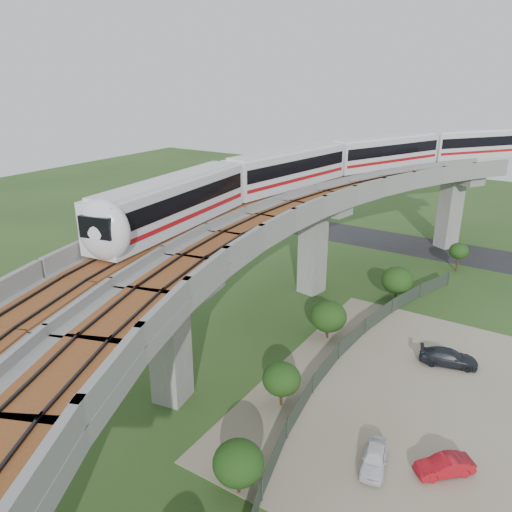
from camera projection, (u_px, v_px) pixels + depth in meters
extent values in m
plane|color=#2B4A1D|center=(247.00, 331.00, 42.59)|extent=(160.00, 160.00, 0.00)
cube|color=#7F725C|center=(402.00, 396.00, 33.95)|extent=(18.00, 26.00, 0.04)
cube|color=#232326|center=(371.00, 238.00, 66.32)|extent=(60.00, 8.00, 0.03)
cube|color=#99968E|center=(449.00, 214.00, 61.70)|extent=(2.86, 2.93, 8.40)
cube|color=#99968E|center=(455.00, 176.00, 60.03)|extent=(7.21, 5.74, 1.20)
cube|color=#99968E|center=(313.00, 252.00, 48.92)|extent=(2.35, 2.51, 8.40)
cube|color=#99968E|center=(315.00, 204.00, 47.25)|extent=(7.31, 3.58, 1.20)
cube|color=#99968E|center=(170.00, 343.00, 32.43)|extent=(2.35, 2.51, 8.40)
cube|color=#99968E|center=(165.00, 275.00, 30.76)|extent=(7.31, 3.58, 1.20)
cube|color=gray|center=(419.00, 172.00, 57.00)|extent=(16.42, 20.91, 0.80)
cube|color=gray|center=(392.00, 159.00, 60.13)|extent=(8.66, 17.08, 1.00)
cube|color=gray|center=(451.00, 170.00, 53.24)|extent=(8.66, 17.08, 1.00)
cube|color=brown|center=(405.00, 165.00, 58.60)|extent=(10.68, 18.08, 0.12)
cube|color=black|center=(405.00, 164.00, 58.56)|extent=(9.69, 17.59, 0.12)
cube|color=brown|center=(435.00, 171.00, 55.08)|extent=(10.68, 18.08, 0.12)
cube|color=black|center=(435.00, 170.00, 55.04)|extent=(9.69, 17.59, 0.12)
cube|color=gray|center=(307.00, 196.00, 45.99)|extent=(11.77, 20.03, 0.80)
cube|color=gray|center=(271.00, 180.00, 48.33)|extent=(3.22, 18.71, 1.00)
cube|color=gray|center=(348.00, 194.00, 43.02)|extent=(3.22, 18.71, 1.00)
cube|color=brown|center=(288.00, 188.00, 47.19)|extent=(5.44, 19.05, 0.12)
cube|color=black|center=(288.00, 187.00, 47.15)|extent=(4.35, 18.88, 0.12)
cube|color=brown|center=(327.00, 195.00, 44.47)|extent=(5.44, 19.05, 0.12)
cube|color=black|center=(327.00, 194.00, 44.43)|extent=(4.35, 18.88, 0.12)
cube|color=gray|center=(175.00, 253.00, 31.54)|extent=(11.77, 20.03, 0.80)
cube|color=gray|center=(119.00, 231.00, 32.85)|extent=(3.22, 18.71, 1.00)
cube|color=gray|center=(236.00, 249.00, 29.61)|extent=(3.22, 18.71, 1.00)
cube|color=brown|center=(146.00, 242.00, 32.21)|extent=(5.44, 19.05, 0.12)
cube|color=black|center=(146.00, 240.00, 32.17)|extent=(4.35, 18.88, 0.12)
cube|color=brown|center=(206.00, 251.00, 30.55)|extent=(5.44, 19.05, 0.12)
cube|color=black|center=(206.00, 249.00, 30.51)|extent=(4.35, 18.88, 0.12)
cube|color=gray|center=(62.00, 439.00, 14.25)|extent=(8.66, 17.08, 1.00)
cube|color=silver|center=(174.00, 203.00, 34.42)|extent=(4.17, 15.19, 3.20)
cube|color=silver|center=(172.00, 179.00, 33.83)|extent=(3.56, 14.39, 0.22)
cube|color=black|center=(173.00, 197.00, 34.26)|extent=(4.17, 14.60, 1.15)
cube|color=#AA1114|center=(174.00, 214.00, 34.68)|extent=(4.17, 14.60, 0.30)
cube|color=black|center=(175.00, 224.00, 34.92)|extent=(3.15, 12.88, 0.28)
cube|color=silver|center=(288.00, 169.00, 46.52)|extent=(4.93, 15.24, 3.20)
cube|color=silver|center=(288.00, 151.00, 45.93)|extent=(4.29, 14.41, 0.22)
cube|color=black|center=(288.00, 164.00, 46.36)|extent=(4.90, 14.65, 1.15)
cube|color=#AA1114|center=(288.00, 177.00, 46.78)|extent=(4.90, 14.65, 0.30)
cube|color=black|center=(288.00, 185.00, 47.03)|extent=(3.80, 12.89, 0.28)
cube|color=silver|center=(385.00, 152.00, 56.22)|extent=(8.36, 14.86, 3.20)
cube|color=silver|center=(387.00, 137.00, 55.63)|extent=(7.57, 13.96, 0.22)
cube|color=black|center=(386.00, 148.00, 56.06)|extent=(8.18, 14.33, 1.15)
cube|color=#AA1114|center=(385.00, 159.00, 56.48)|extent=(8.18, 14.33, 0.30)
cube|color=black|center=(384.00, 165.00, 56.73)|extent=(6.74, 12.48, 0.28)
cube|color=silver|center=(481.00, 144.00, 62.91)|extent=(11.26, 13.55, 3.20)
cube|color=silver|center=(483.00, 130.00, 62.32)|extent=(10.38, 12.63, 0.22)
cube|color=black|center=(482.00, 140.00, 62.76)|extent=(10.94, 13.11, 1.15)
cube|color=#AA1114|center=(480.00, 150.00, 63.17)|extent=(10.94, 13.11, 0.30)
cube|color=black|center=(479.00, 156.00, 63.42)|extent=(9.26, 11.28, 0.28)
ellipsoid|color=silver|center=(104.00, 230.00, 28.12)|extent=(3.64, 2.49, 3.64)
cylinder|color=#2D382D|center=(449.00, 279.00, 51.42)|extent=(0.08, 0.08, 1.50)
cube|color=#2D382D|center=(434.00, 284.00, 50.03)|extent=(1.69, 4.77, 1.40)
cylinder|color=#2D382D|center=(420.00, 291.00, 48.55)|extent=(0.08, 0.08, 1.50)
cube|color=#2D382D|center=(406.00, 298.00, 46.99)|extent=(1.23, 4.91, 1.40)
cylinder|color=#2D382D|center=(393.00, 306.00, 45.35)|extent=(0.08, 0.08, 1.50)
cube|color=#2D382D|center=(379.00, 315.00, 43.63)|extent=(0.75, 4.99, 1.40)
cylinder|color=#2D382D|center=(366.00, 326.00, 41.83)|extent=(0.08, 0.08, 1.50)
cube|color=#2D382D|center=(353.00, 338.00, 39.97)|extent=(0.27, 5.04, 1.40)
cylinder|color=#2D382D|center=(339.00, 351.00, 38.05)|extent=(0.08, 0.08, 1.50)
cube|color=#2D382D|center=(326.00, 367.00, 36.06)|extent=(0.27, 5.04, 1.40)
cylinder|color=#2D382D|center=(313.00, 384.00, 34.02)|extent=(0.08, 0.08, 1.50)
cube|color=#2D382D|center=(301.00, 405.00, 31.93)|extent=(0.75, 4.99, 1.40)
cylinder|color=#2D382D|center=(288.00, 429.00, 29.79)|extent=(0.08, 0.08, 1.50)
cube|color=#2D382D|center=(275.00, 457.00, 27.62)|extent=(1.23, 4.91, 1.40)
cylinder|color=#2D382D|center=(262.00, 490.00, 25.40)|extent=(0.08, 0.08, 1.50)
cylinder|color=#382314|center=(457.00, 264.00, 55.14)|extent=(0.18, 0.18, 1.72)
ellipsoid|color=#153611|center=(459.00, 251.00, 54.62)|extent=(2.09, 2.09, 1.77)
cylinder|color=#382314|center=(396.00, 295.00, 47.98)|extent=(0.18, 0.18, 1.27)
ellipsoid|color=#153611|center=(397.00, 280.00, 47.45)|extent=(2.97, 2.97, 2.52)
cylinder|color=#382314|center=(328.00, 332.00, 41.22)|extent=(0.18, 0.18, 1.12)
ellipsoid|color=#153611|center=(328.00, 316.00, 40.72)|extent=(2.98, 2.98, 2.53)
cylinder|color=#382314|center=(281.00, 397.00, 32.84)|extent=(0.18, 0.18, 1.30)
ellipsoid|color=#153611|center=(282.00, 379.00, 32.36)|extent=(2.53, 2.53, 2.15)
cylinder|color=#382314|center=(239.00, 484.00, 26.03)|extent=(0.18, 0.18, 1.14)
ellipsoid|color=#153611|center=(238.00, 463.00, 25.56)|extent=(2.68, 2.68, 2.28)
imported|color=white|center=(375.00, 458.00, 27.71)|extent=(1.99, 3.51, 1.13)
imported|color=#A00E18|center=(444.00, 466.00, 27.22)|extent=(3.11, 3.05, 1.06)
imported|color=black|center=(449.00, 357.00, 37.43)|extent=(4.48, 2.77, 1.21)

